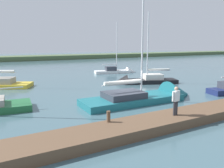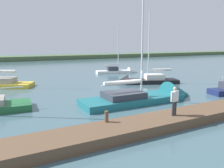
{
  "view_description": "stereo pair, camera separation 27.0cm",
  "coord_description": "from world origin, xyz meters",
  "px_view_note": "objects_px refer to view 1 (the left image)",
  "views": [
    {
      "loc": [
        9.48,
        14.47,
        4.56
      ],
      "look_at": [
        0.53,
        -1.5,
        1.3
      ],
      "focal_mm": 36.53,
      "sensor_mm": 36.0,
      "label": 1
    },
    {
      "loc": [
        9.24,
        14.6,
        4.56
      ],
      "look_at": [
        0.53,
        -1.5,
        1.3
      ],
      "focal_mm": 36.53,
      "sensor_mm": 36.0,
      "label": 2
    }
  ],
  "objects_px": {
    "mooring_post_near": "(108,117)",
    "sailboat_far_right": "(139,82)",
    "person_on_dock": "(176,99)",
    "sailboat_near_dock": "(119,72)",
    "sailboat_mid_channel": "(153,98)"
  },
  "relations": [
    {
      "from": "sailboat_mid_channel",
      "to": "person_on_dock",
      "type": "height_order",
      "value": "sailboat_mid_channel"
    },
    {
      "from": "sailboat_far_right",
      "to": "person_on_dock",
      "type": "bearing_deg",
      "value": 85.06
    },
    {
      "from": "mooring_post_near",
      "to": "sailboat_far_right",
      "type": "height_order",
      "value": "sailboat_far_right"
    },
    {
      "from": "sailboat_far_right",
      "to": "person_on_dock",
      "type": "height_order",
      "value": "sailboat_far_right"
    },
    {
      "from": "sailboat_mid_channel",
      "to": "person_on_dock",
      "type": "relative_size",
      "value": 6.11
    },
    {
      "from": "sailboat_near_dock",
      "to": "sailboat_far_right",
      "type": "bearing_deg",
      "value": -93.0
    },
    {
      "from": "sailboat_far_right",
      "to": "sailboat_near_dock",
      "type": "distance_m",
      "value": 9.73
    },
    {
      "from": "person_on_dock",
      "to": "sailboat_near_dock",
      "type": "bearing_deg",
      "value": 145.74
    },
    {
      "from": "sailboat_near_dock",
      "to": "person_on_dock",
      "type": "xyz_separation_m",
      "value": [
        9.1,
        21.42,
        1.33
      ]
    },
    {
      "from": "person_on_dock",
      "to": "sailboat_mid_channel",
      "type": "bearing_deg",
      "value": 141.55
    },
    {
      "from": "sailboat_near_dock",
      "to": "mooring_post_near",
      "type": "bearing_deg",
      "value": -108.51
    },
    {
      "from": "mooring_post_near",
      "to": "sailboat_mid_channel",
      "type": "bearing_deg",
      "value": -146.86
    },
    {
      "from": "sailboat_near_dock",
      "to": "sailboat_mid_channel",
      "type": "bearing_deg",
      "value": -97.95
    },
    {
      "from": "sailboat_far_right",
      "to": "sailboat_near_dock",
      "type": "height_order",
      "value": "sailboat_far_right"
    },
    {
      "from": "sailboat_far_right",
      "to": "person_on_dock",
      "type": "xyz_separation_m",
      "value": [
        6.3,
        12.1,
        1.37
      ]
    }
  ]
}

